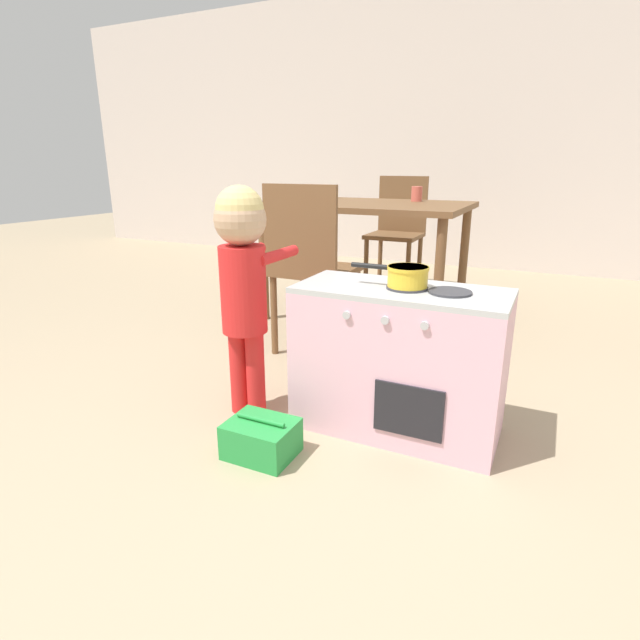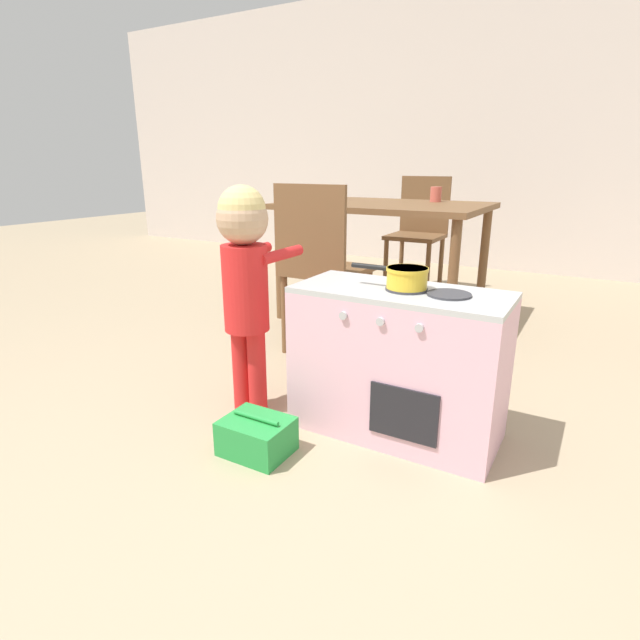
{
  "view_description": "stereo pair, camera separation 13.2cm",
  "coord_description": "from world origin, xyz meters",
  "px_view_note": "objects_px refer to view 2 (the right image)",
  "views": [
    {
      "loc": [
        0.62,
        -0.95,
        0.98
      ],
      "look_at": [
        -0.15,
        0.68,
        0.42
      ],
      "focal_mm": 28.0,
      "sensor_mm": 36.0,
      "label": 1
    },
    {
      "loc": [
        0.74,
        -0.88,
        0.98
      ],
      "look_at": [
        -0.15,
        0.68,
        0.42
      ],
      "focal_mm": 28.0,
      "sensor_mm": 36.0,
      "label": 2
    }
  ],
  "objects_px": {
    "toy_pot": "(406,276)",
    "dining_chair_near": "(321,265)",
    "play_kitchen": "(398,363)",
    "dining_table": "(385,217)",
    "dining_chair_far": "(419,230)",
    "child_figure": "(245,266)",
    "cup_on_table": "(436,194)",
    "toy_basket": "(257,436)"
  },
  "relations": [
    {
      "from": "play_kitchen",
      "to": "toy_basket",
      "type": "bearing_deg",
      "value": -133.32
    },
    {
      "from": "cup_on_table",
      "to": "toy_basket",
      "type": "bearing_deg",
      "value": -89.02
    },
    {
      "from": "toy_basket",
      "to": "dining_chair_near",
      "type": "bearing_deg",
      "value": 106.81
    },
    {
      "from": "dining_chair_far",
      "to": "dining_chair_near",
      "type": "bearing_deg",
      "value": 90.96
    },
    {
      "from": "toy_pot",
      "to": "dining_chair_near",
      "type": "relative_size",
      "value": 0.32
    },
    {
      "from": "dining_chair_far",
      "to": "cup_on_table",
      "type": "distance_m",
      "value": 0.69
    },
    {
      "from": "dining_chair_near",
      "to": "dining_chair_far",
      "type": "bearing_deg",
      "value": 90.96
    },
    {
      "from": "dining_chair_near",
      "to": "dining_chair_far",
      "type": "distance_m",
      "value": 1.6
    },
    {
      "from": "toy_basket",
      "to": "dining_table",
      "type": "bearing_deg",
      "value": 99.04
    },
    {
      "from": "dining_chair_near",
      "to": "cup_on_table",
      "type": "relative_size",
      "value": 9.34
    },
    {
      "from": "dining_table",
      "to": "dining_chair_far",
      "type": "bearing_deg",
      "value": 92.84
    },
    {
      "from": "child_figure",
      "to": "toy_basket",
      "type": "distance_m",
      "value": 0.64
    },
    {
      "from": "toy_pot",
      "to": "dining_chair_far",
      "type": "xyz_separation_m",
      "value": [
        -0.7,
        2.18,
        -0.12
      ]
    },
    {
      "from": "toy_basket",
      "to": "child_figure",
      "type": "bearing_deg",
      "value": 130.69
    },
    {
      "from": "dining_chair_near",
      "to": "cup_on_table",
      "type": "bearing_deg",
      "value": 76.07
    },
    {
      "from": "play_kitchen",
      "to": "dining_chair_near",
      "type": "height_order",
      "value": "dining_chair_near"
    },
    {
      "from": "toy_pot",
      "to": "play_kitchen",
      "type": "bearing_deg",
      "value": -178.17
    },
    {
      "from": "dining_chair_near",
      "to": "play_kitchen",
      "type": "bearing_deg",
      "value": -41.53
    },
    {
      "from": "dining_chair_far",
      "to": "child_figure",
      "type": "bearing_deg",
      "value": 92.57
    },
    {
      "from": "play_kitchen",
      "to": "dining_chair_near",
      "type": "xyz_separation_m",
      "value": [
        -0.66,
        0.59,
        0.2
      ]
    },
    {
      "from": "toy_pot",
      "to": "dining_chair_far",
      "type": "relative_size",
      "value": 0.32
    },
    {
      "from": "child_figure",
      "to": "dining_table",
      "type": "bearing_deg",
      "value": 92.43
    },
    {
      "from": "toy_basket",
      "to": "dining_table",
      "type": "height_order",
      "value": "dining_table"
    },
    {
      "from": "dining_chair_near",
      "to": "dining_table",
      "type": "bearing_deg",
      "value": 89.07
    },
    {
      "from": "toy_pot",
      "to": "cup_on_table",
      "type": "xyz_separation_m",
      "value": [
        -0.42,
        1.64,
        0.19
      ]
    },
    {
      "from": "play_kitchen",
      "to": "dining_table",
      "type": "distance_m",
      "value": 1.58
    },
    {
      "from": "dining_chair_near",
      "to": "child_figure",
      "type": "bearing_deg",
      "value": -83.89
    },
    {
      "from": "play_kitchen",
      "to": "dining_chair_near",
      "type": "distance_m",
      "value": 0.91
    },
    {
      "from": "dining_table",
      "to": "dining_chair_far",
      "type": "relative_size",
      "value": 1.4
    },
    {
      "from": "toy_basket",
      "to": "play_kitchen",
      "type": "bearing_deg",
      "value": 46.68
    },
    {
      "from": "child_figure",
      "to": "play_kitchen",
      "type": "bearing_deg",
      "value": 13.17
    },
    {
      "from": "dining_table",
      "to": "dining_chair_far",
      "type": "xyz_separation_m",
      "value": [
        -0.04,
        0.8,
        -0.17
      ]
    },
    {
      "from": "dining_table",
      "to": "play_kitchen",
      "type": "bearing_deg",
      "value": -64.85
    },
    {
      "from": "dining_chair_near",
      "to": "toy_basket",
      "type": "bearing_deg",
      "value": -73.19
    },
    {
      "from": "dining_table",
      "to": "cup_on_table",
      "type": "bearing_deg",
      "value": 45.63
    },
    {
      "from": "play_kitchen",
      "to": "dining_chair_far",
      "type": "bearing_deg",
      "value": 107.53
    },
    {
      "from": "child_figure",
      "to": "toy_basket",
      "type": "xyz_separation_m",
      "value": [
        0.22,
        -0.25,
        -0.55
      ]
    },
    {
      "from": "toy_pot",
      "to": "dining_chair_far",
      "type": "bearing_deg",
      "value": 107.89
    },
    {
      "from": "play_kitchen",
      "to": "child_figure",
      "type": "xyz_separation_m",
      "value": [
        -0.59,
        -0.14,
        0.33
      ]
    },
    {
      "from": "play_kitchen",
      "to": "dining_chair_near",
      "type": "bearing_deg",
      "value": 138.47
    },
    {
      "from": "play_kitchen",
      "to": "toy_pot",
      "type": "relative_size",
      "value": 2.64
    },
    {
      "from": "cup_on_table",
      "to": "toy_pot",
      "type": "bearing_deg",
      "value": -75.7
    }
  ]
}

